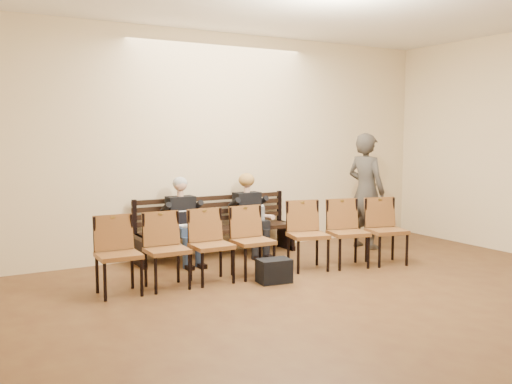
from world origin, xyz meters
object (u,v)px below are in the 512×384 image
Objects in this scene: seated_man at (183,222)px; passerby at (366,182)px; bag at (274,271)px; chair_row_front at (190,248)px; seated_woman at (250,218)px; laptop at (191,227)px; water_bottle at (263,221)px; chair_row_back at (348,233)px; bench at (218,243)px.

passerby is at bearing -8.85° from seated_man.
bag is 0.18× the size of chair_row_front.
laptop is (-1.11, -0.22, -0.03)m from seated_woman.
bag is (0.55, -1.40, -0.41)m from laptop.
seated_man is 1.24m from water_bottle.
water_bottle is at bearing -70.22° from seated_woman.
bag is at bearing -21.81° from chair_row_front.
seated_man is 2.42m from chair_row_back.
water_bottle is at bearing -31.40° from bench.
chair_row_front is at bearing -171.82° from chair_row_back.
bench is 0.64m from seated_woman.
seated_man is at bearing 69.08° from passerby.
water_bottle is at bearing -11.28° from seated_man.
laptop is 0.14× the size of passerby.
chair_row_front is 1.32× the size of chair_row_back.
seated_man is 1.13m from seated_woman.
bench is 1.74m from bag.
chair_row_back is (-1.12, -0.92, -0.62)m from passerby.
water_bottle is at bearing 136.08° from chair_row_back.
bench is at bearing 64.22° from passerby.
laptop is 0.14× the size of chair_row_front.
bench is 1.48× the size of chair_row_back.
passerby is at bearing -13.71° from bench.
water_bottle is 0.59× the size of bag.
bag is 0.24× the size of chair_row_back.
bench is at bearing 148.60° from water_bottle.
bag is (-0.55, -1.61, -0.44)m from seated_woman.
seated_woman is 0.53× the size of passerby.
seated_woman is 1.64m from chair_row_back.
seated_woman reaches higher than laptop.
chair_row_back is (1.96, -1.40, -0.12)m from seated_man.
seated_man reaches higher than bench.
chair_row_back is (1.34, -1.52, 0.26)m from bench.
water_bottle is 0.11× the size of chair_row_front.
seated_man is at bearing 157.81° from chair_row_back.
chair_row_front is (-0.44, -0.97, -0.09)m from laptop.
bench is 6.24× the size of bag.
passerby is at bearing -13.81° from seated_woman.
passerby is 0.96× the size of chair_row_front.
passerby is at bearing -7.24° from water_bottle.
seated_man reaches higher than laptop.
laptop is at bearing 111.59° from bag.
passerby is at bearing 12.96° from chair_row_front.
chair_row_front is 2.39m from chair_row_back.
laptop is at bearing 67.31° from chair_row_front.
chair_row_front is at bearing -109.21° from seated_man.
chair_row_back is at bearing 117.44° from passerby.
chair_row_front is at bearing -128.42° from bench.
chair_row_back is at bearing -35.56° from seated_man.
seated_man is 3.88× the size of laptop.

